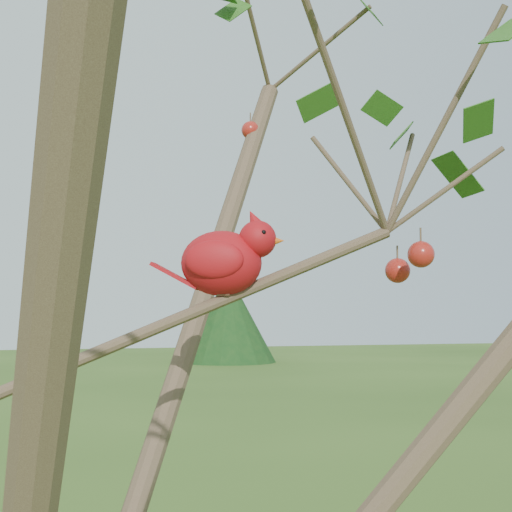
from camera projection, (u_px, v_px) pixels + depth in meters
The scene contains 2 objects.
crabapple_tree at pixel (16, 277), 0.85m from camera, with size 2.35×2.05×2.95m.
cardinal at pixel (226, 260), 1.02m from camera, with size 0.19×0.13×0.14m.
Camera 1 is at (0.07, -0.92, 2.08)m, focal length 50.00 mm.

